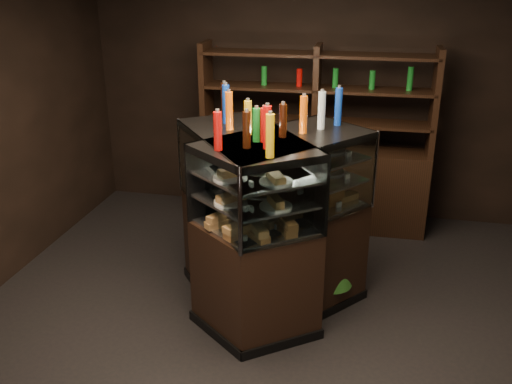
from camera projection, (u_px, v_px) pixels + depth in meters
ground at (265, 325)px, 4.69m from camera, size 5.00×5.00×0.00m
room_shell at (267, 91)px, 3.96m from camera, size 5.02×5.02×3.01m
display_case at (264, 254)px, 4.76m from camera, size 1.72×1.56×1.54m
food_display at (265, 182)px, 4.51m from camera, size 1.24×1.13×0.47m
bottles_top at (265, 118)px, 4.32m from camera, size 1.06×0.99×0.30m
potted_conifer at (331, 254)px, 4.83m from camera, size 0.39×0.39×0.83m
back_shelving at (313, 174)px, 6.29m from camera, size 2.46×0.47×2.00m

